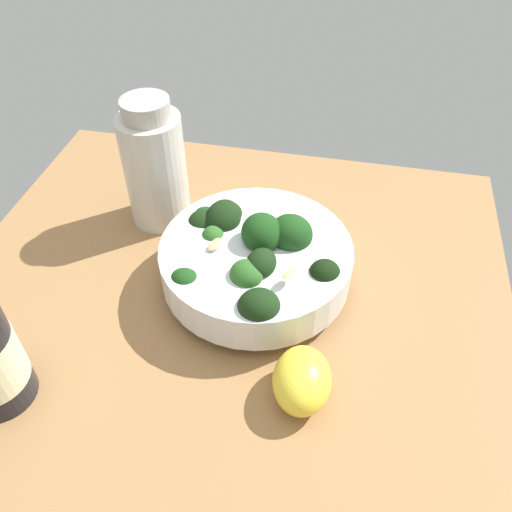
# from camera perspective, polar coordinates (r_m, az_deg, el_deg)

# --- Properties ---
(ground_plane) EXTENTS (0.58, 0.58, 0.04)m
(ground_plane) POSITION_cam_1_polar(r_m,az_deg,el_deg) (0.55, -3.76, -7.11)
(ground_plane) COLOR #996D42
(bowl_of_broccoli) EXTENTS (0.20, 0.19, 0.09)m
(bowl_of_broccoli) POSITION_cam_1_polar(r_m,az_deg,el_deg) (0.53, -0.08, -0.27)
(bowl_of_broccoli) COLOR white
(bowl_of_broccoli) RESTS_ON ground_plane
(lemon_wedge) EXTENTS (0.07, 0.05, 0.04)m
(lemon_wedge) POSITION_cam_1_polar(r_m,az_deg,el_deg) (0.46, 5.01, -13.30)
(lemon_wedge) COLOR yellow
(lemon_wedge) RESTS_ON ground_plane
(bottle_short) EXTENTS (0.07, 0.07, 0.15)m
(bottle_short) POSITION_cam_1_polar(r_m,az_deg,el_deg) (0.60, -10.96, 9.59)
(bottle_short) COLOR beige
(bottle_short) RESTS_ON ground_plane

